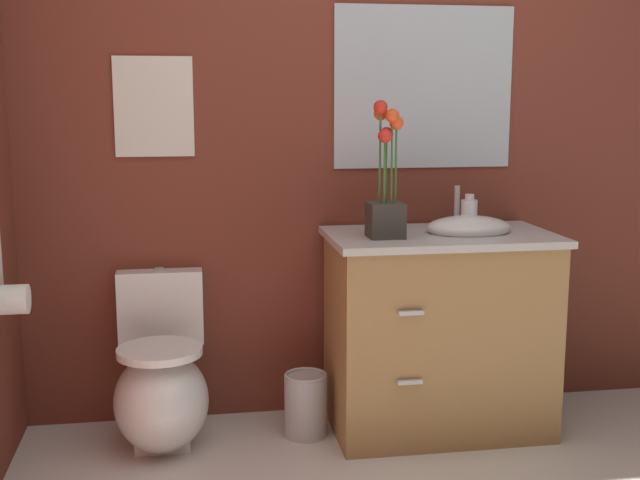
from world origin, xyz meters
TOP-DOWN VIEW (x-y plane):
  - wall_back at (0.20, 1.64)m, footprint 4.73×0.05m
  - toilet at (-0.94, 1.34)m, footprint 0.38×0.59m
  - vanity_cabinet at (0.23, 1.31)m, footprint 0.94×0.56m
  - flower_vase at (-0.03, 1.26)m, footprint 0.14×0.14m
  - soap_bottle at (0.36, 1.37)m, footprint 0.07×0.07m
  - trash_bin at (-0.34, 1.32)m, footprint 0.18×0.18m
  - wall_poster at (-0.94, 1.61)m, footprint 0.33×0.01m
  - wall_mirror at (0.23, 1.61)m, footprint 0.80×0.01m
  - toilet_paper_roll at (-1.45, 1.14)m, footprint 0.11×0.11m

SIDE VIEW (x-z plane):
  - trash_bin at x=-0.34m, z-range 0.00..0.27m
  - toilet at x=-0.94m, z-range -0.10..0.59m
  - vanity_cabinet at x=0.23m, z-range -0.08..0.95m
  - toilet_paper_roll at x=-1.45m, z-range 0.62..0.74m
  - soap_bottle at x=0.36m, z-range 0.84..1.00m
  - flower_vase at x=-0.03m, z-range 0.76..1.31m
  - wall_back at x=0.20m, z-range 0.00..2.50m
  - wall_poster at x=-0.94m, z-range 1.16..1.58m
  - wall_mirror at x=0.23m, z-range 1.10..1.80m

